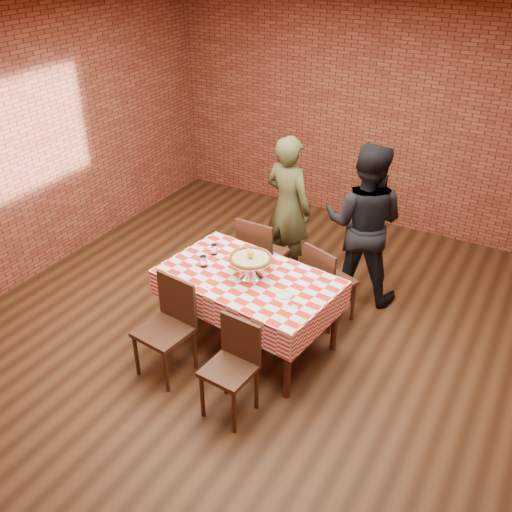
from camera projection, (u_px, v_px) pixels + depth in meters
name	position (u px, v px, depth m)	size (l,w,h in m)	color
ground	(253.00, 335.00, 5.66)	(6.00, 6.00, 0.00)	black
back_wall	(371.00, 114.00, 7.17)	(5.50, 5.50, 0.00)	brown
table	(249.00, 310.00, 5.39)	(1.58, 0.95, 0.75)	#422518
tablecloth	(248.00, 288.00, 5.26)	(1.62, 0.99, 0.27)	red
pizza_stand	(251.00, 267.00, 5.15)	(0.40, 0.40, 0.18)	silver
pizza	(250.00, 258.00, 5.11)	(0.40, 0.40, 0.03)	beige
lemon	(250.00, 254.00, 5.08)	(0.06, 0.06, 0.08)	yellow
water_glass_left	(203.00, 261.00, 5.32)	(0.07, 0.07, 0.11)	white
water_glass_right	(214.00, 249.00, 5.50)	(0.07, 0.07, 0.11)	white
side_plate	(284.00, 294.00, 4.93)	(0.15, 0.15, 0.01)	white
sweetener_packet_a	(286.00, 306.00, 4.79)	(0.05, 0.04, 0.01)	white
sweetener_packet_b	(294.00, 307.00, 4.77)	(0.05, 0.04, 0.01)	white
condiment_caddy	(269.00, 259.00, 5.32)	(0.09, 0.07, 0.13)	silver
chair_near_left	(164.00, 331.00, 4.98)	(0.43, 0.43, 0.91)	#422518
chair_near_right	(229.00, 373.00, 4.57)	(0.38, 0.38, 0.86)	#422518
chair_far_left	(263.00, 254.00, 6.14)	(0.43, 0.43, 0.91)	#422518
chair_far_right	(331.00, 283.00, 5.68)	(0.40, 0.40, 0.88)	#422518
diner_olive	(288.00, 207.00, 6.30)	(0.60, 0.39, 1.63)	#424525
diner_black	(364.00, 224.00, 5.86)	(0.84, 0.65, 1.73)	black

